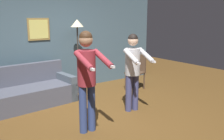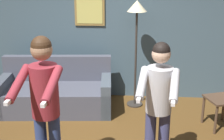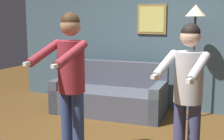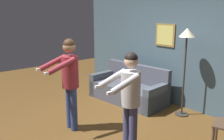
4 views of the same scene
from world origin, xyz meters
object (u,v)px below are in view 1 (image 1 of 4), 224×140
(torchiere_lamp, at_px, (77,32))
(person_standing_right, at_px, (133,66))
(person_standing_left, at_px, (87,72))
(dining_chair_distant, at_px, (137,70))
(couch, at_px, (29,93))

(torchiere_lamp, bearing_deg, person_standing_right, -81.93)
(person_standing_left, bearing_deg, dining_chair_distant, 31.64)
(dining_chair_distant, bearing_deg, person_standing_right, -134.34)
(couch, distance_m, person_standing_right, 2.36)
(couch, bearing_deg, dining_chair_distant, -8.86)
(torchiere_lamp, height_order, person_standing_left, torchiere_lamp)
(torchiere_lamp, relative_size, person_standing_left, 1.08)
(person_standing_right, xyz_separation_m, dining_chair_distant, (1.12, 1.15, -0.42))
(couch, height_order, torchiere_lamp, torchiere_lamp)
(person_standing_right, bearing_deg, couch, 135.81)
(torchiere_lamp, relative_size, dining_chair_distant, 1.98)
(person_standing_left, distance_m, person_standing_right, 1.28)
(person_standing_right, distance_m, dining_chair_distant, 1.66)
(couch, xyz_separation_m, dining_chair_distant, (2.74, -0.43, 0.25))
(person_standing_right, bearing_deg, dining_chair_distant, 45.66)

